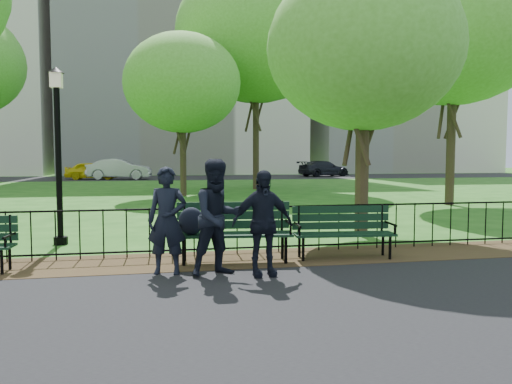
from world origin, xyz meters
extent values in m
plane|color=#215817|center=(0.00, 0.00, 0.00)|extent=(120.00, 120.00, 0.00)
cube|color=#342915|center=(0.00, 1.50, 0.01)|extent=(60.00, 1.60, 0.01)
cube|color=black|center=(0.00, 35.00, 0.01)|extent=(70.00, 9.00, 0.01)
cylinder|color=black|center=(0.00, 2.00, 0.88)|extent=(24.00, 0.04, 0.04)
cylinder|color=black|center=(0.00, 2.00, 0.12)|extent=(24.00, 0.04, 0.04)
cylinder|color=black|center=(0.00, 2.00, 0.45)|extent=(0.02, 0.02, 0.90)
cube|color=beige|center=(2.00, 48.00, 15.00)|extent=(24.00, 15.00, 30.00)
cube|color=silver|center=(26.00, 48.00, 12.00)|extent=(20.00, 15.00, 24.00)
cube|color=black|center=(0.44, 1.25, 0.49)|extent=(2.02, 0.72, 0.04)
cube|color=black|center=(0.47, 1.53, 0.87)|extent=(1.97, 0.24, 0.49)
cylinder|color=black|center=(-0.44, 1.14, 0.25)|extent=(0.05, 0.05, 0.49)
cylinder|color=black|center=(1.27, 0.96, 0.25)|extent=(0.05, 0.05, 0.49)
cylinder|color=black|center=(-0.40, 1.53, 0.25)|extent=(0.05, 0.05, 0.49)
cylinder|color=black|center=(1.31, 1.36, 0.25)|extent=(0.05, 0.05, 0.49)
cylinder|color=black|center=(-0.49, 1.34, 0.69)|extent=(0.10, 0.62, 0.04)
cylinder|color=black|center=(1.37, 1.15, 0.69)|extent=(0.10, 0.62, 0.04)
ellipsoid|color=black|center=(-0.30, 1.21, 0.75)|extent=(0.45, 0.34, 0.47)
cylinder|color=black|center=(-3.21, 1.05, 0.21)|extent=(0.05, 0.05, 0.42)
cylinder|color=black|center=(-3.19, 1.39, 0.21)|extent=(0.05, 0.05, 0.42)
cylinder|color=black|center=(-3.13, 1.22, 0.59)|extent=(0.07, 0.53, 0.04)
cube|color=black|center=(2.40, 1.20, 0.45)|extent=(1.83, 0.65, 0.04)
cube|color=black|center=(2.43, 1.46, 0.79)|extent=(1.79, 0.21, 0.45)
cylinder|color=black|center=(1.61, 1.09, 0.22)|extent=(0.05, 0.05, 0.45)
cylinder|color=black|center=(3.16, 0.95, 0.22)|extent=(0.05, 0.05, 0.45)
cylinder|color=black|center=(1.65, 1.45, 0.22)|extent=(0.05, 0.05, 0.45)
cylinder|color=black|center=(3.19, 1.30, 0.22)|extent=(0.05, 0.05, 0.45)
cylinder|color=black|center=(1.56, 1.28, 0.63)|extent=(0.09, 0.56, 0.04)
cylinder|color=black|center=(3.25, 1.12, 0.63)|extent=(0.09, 0.56, 0.04)
cylinder|color=black|center=(-2.84, 3.73, 0.08)|extent=(0.29, 0.29, 0.16)
cylinder|color=black|center=(-2.84, 3.73, 1.64)|extent=(0.12, 0.12, 3.27)
cube|color=beige|center=(-2.84, 3.73, 3.38)|extent=(0.23, 0.23, 0.31)
cone|color=black|center=(-2.84, 3.73, 3.58)|extent=(0.33, 0.33, 0.12)
cylinder|color=#2D2116|center=(3.80, 3.74, 1.32)|extent=(0.31, 0.31, 2.63)
ellipsoid|color=#4E992E|center=(3.80, 3.74, 4.30)|extent=(4.43, 4.43, 3.77)
cylinder|color=#2D2116|center=(9.89, 9.76, 2.02)|extent=(0.33, 0.33, 4.05)
ellipsoid|color=#4E992E|center=(9.89, 9.76, 6.60)|extent=(6.81, 6.81, 5.79)
cylinder|color=#2D2116|center=(0.29, 15.79, 1.56)|extent=(0.29, 0.29, 3.13)
ellipsoid|color=#4E992E|center=(0.29, 15.79, 5.10)|extent=(5.27, 5.27, 4.48)
cylinder|color=#2D2116|center=(4.44, 19.70, 2.56)|extent=(0.34, 0.34, 5.13)
ellipsoid|color=#4E992E|center=(4.44, 19.70, 8.37)|extent=(8.64, 8.64, 7.34)
imported|color=black|center=(-0.70, 0.66, 0.84)|extent=(0.68, 0.52, 1.67)
imported|color=black|center=(0.06, 0.42, 0.90)|extent=(0.96, 0.70, 1.78)
imported|color=black|center=(0.71, 0.25, 0.82)|extent=(0.98, 0.48, 1.62)
imported|color=yellow|center=(-5.82, 33.00, 0.69)|extent=(4.09, 1.90, 1.35)
imported|color=#A2A6AA|center=(-3.76, 32.69, 0.81)|extent=(4.99, 2.18, 1.59)
imported|color=black|center=(13.58, 35.03, 0.70)|extent=(5.10, 3.24, 1.38)
camera|label=1|loc=(-0.83, -7.11, 1.84)|focal=35.00mm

